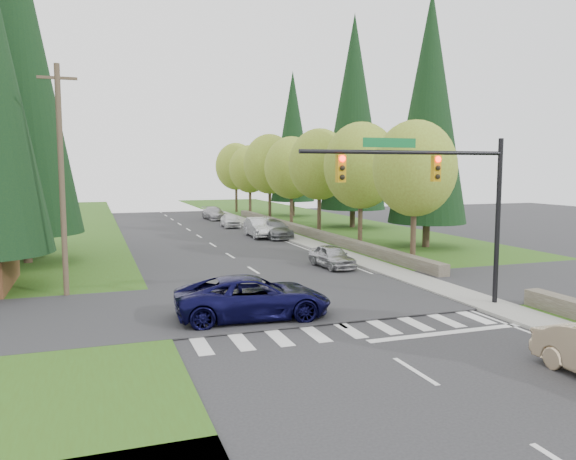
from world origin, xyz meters
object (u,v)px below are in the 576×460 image
suv_navy (253,297)px  parked_car_e (214,213)px  parked_car_d (230,220)px  parked_car_c (260,227)px  parked_car_a (332,256)px  parked_car_b (275,229)px

suv_navy → parked_car_e: 41.65m
suv_navy → parked_car_d: 33.33m
suv_navy → parked_car_d: size_ratio=1.51×
suv_navy → parked_car_c: bearing=-12.9°
parked_car_c → suv_navy: bearing=-104.9°
parked_car_d → parked_car_e: 8.44m
parked_car_e → suv_navy: bearing=-103.4°
parked_car_a → parked_car_b: bearing=81.7°
parked_car_d → parked_car_e: size_ratio=0.82×
suv_navy → parked_car_c: (7.36, 24.13, -0.01)m
parked_car_c → parked_car_e: size_ratio=1.03×
parked_car_a → parked_car_b: size_ratio=0.77×
parked_car_c → parked_car_d: parked_car_c is taller
parked_car_d → parked_car_e: parked_car_e is taller
parked_car_b → parked_car_d: (-1.40, 9.54, -0.05)m
parked_car_a → parked_car_c: parked_car_c is taller
parked_car_c → parked_car_d: bearing=94.9°
parked_car_b → parked_car_e: (-1.21, 17.98, -0.02)m
parked_car_a → parked_car_c: (0.16, 15.07, 0.15)m
parked_car_e → parked_car_a: bearing=-93.4°
suv_navy → parked_car_b: (8.34, 23.06, -0.10)m
parked_car_b → parked_car_c: size_ratio=1.01×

